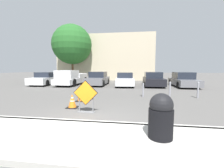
{
  "coord_description": "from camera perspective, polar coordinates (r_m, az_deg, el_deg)",
  "views": [
    {
      "loc": [
        1.53,
        -4.53,
        1.84
      ],
      "look_at": [
        -0.08,
        6.8,
        0.62
      ],
      "focal_mm": 24.0,
      "sensor_mm": 36.0,
      "label": 1
    }
  ],
  "objects": [
    {
      "name": "trash_bin",
      "position": [
        3.89,
        18.12,
        -11.41
      ],
      "size": [
        0.59,
        0.59,
        1.1
      ],
      "color": "black",
      "rests_on": "sidewalk_strip"
    },
    {
      "name": "parked_car_second",
      "position": [
        16.26,
        -5.35,
        1.92
      ],
      "size": [
        1.94,
        4.13,
        1.46
      ],
      "rotation": [
        0.0,
        0.0,
        3.12
      ],
      "color": "slate",
      "rests_on": "ground_plane"
    },
    {
      "name": "traffic_cone_second",
      "position": [
        8.57,
        -11.82,
        -3.82
      ],
      "size": [
        0.51,
        0.51,
        0.8
      ],
      "color": "black",
      "rests_on": "ground_plane"
    },
    {
      "name": "pickup_truck",
      "position": [
        16.82,
        -15.41,
        2.07
      ],
      "size": [
        2.13,
        5.31,
        1.62
      ],
      "rotation": [
        0.0,
        0.0,
        3.11
      ],
      "color": "silver",
      "rests_on": "ground_plane"
    },
    {
      "name": "traffic_cone_fourth",
      "position": [
        11.68,
        -8.49,
        -1.44
      ],
      "size": [
        0.41,
        0.41,
        0.68
      ],
      "color": "black",
      "rests_on": "ground_plane"
    },
    {
      "name": "traffic_cone_nearest",
      "position": [
        7.25,
        -14.91,
        -6.31
      ],
      "size": [
        0.5,
        0.5,
        0.64
      ],
      "color": "black",
      "rests_on": "ground_plane"
    },
    {
      "name": "parked_car_fifth",
      "position": [
        16.59,
        25.5,
        1.38
      ],
      "size": [
        1.97,
        4.61,
        1.44
      ],
      "rotation": [
        0.0,
        0.0,
        3.15
      ],
      "color": "slate",
      "rests_on": "ground_plane"
    },
    {
      "name": "parked_car_nearest",
      "position": [
        18.18,
        -23.82,
        1.8
      ],
      "size": [
        2.02,
        4.36,
        1.39
      ],
      "rotation": [
        0.0,
        0.0,
        3.17
      ],
      "color": "white",
      "rests_on": "ground_plane"
    },
    {
      "name": "bollard_second",
      "position": [
        10.08,
        21.2,
        -1.83
      ],
      "size": [
        0.12,
        0.12,
        1.0
      ],
      "color": "gray",
      "rests_on": "ground_plane"
    },
    {
      "name": "ground_plane",
      "position": [
        14.73,
        2.07,
        -1.11
      ],
      "size": [
        96.0,
        96.0,
        0.0
      ],
      "primitive_type": "plane",
      "color": "#565451"
    },
    {
      "name": "bollard_third",
      "position": [
        10.57,
        29.96,
        -1.84
      ],
      "size": [
        0.12,
        0.12,
        1.01
      ],
      "color": "gray",
      "rests_on": "ground_plane"
    },
    {
      "name": "bollard_nearest",
      "position": [
        9.84,
        11.77,
        -2.09
      ],
      "size": [
        0.12,
        0.12,
        0.88
      ],
      "color": "gray",
      "rests_on": "ground_plane"
    },
    {
      "name": "sidewalk_strip",
      "position": [
        4.15,
        -15.33,
        -19.45
      ],
      "size": [
        24.95,
        2.23,
        0.14
      ],
      "color": "#ADAAA3",
      "rests_on": "ground_plane"
    },
    {
      "name": "building_facade_backdrop",
      "position": [
        25.24,
        -2.1,
        9.83
      ],
      "size": [
        15.08,
        5.0,
        7.0
      ],
      "color": "beige",
      "rests_on": "ground_plane"
    },
    {
      "name": "parked_car_third",
      "position": [
        15.64,
        4.91,
        1.69
      ],
      "size": [
        2.0,
        4.5,
        1.39
      ],
      "rotation": [
        0.0,
        0.0,
        3.2
      ],
      "color": "silver",
      "rests_on": "ground_plane"
    },
    {
      "name": "parked_car_fourth",
      "position": [
        16.12,
        15.39,
        1.65
      ],
      "size": [
        1.94,
        4.52,
        1.44
      ],
      "rotation": [
        0.0,
        0.0,
        3.13
      ],
      "color": "black",
      "rests_on": "ground_plane"
    },
    {
      "name": "traffic_cone_third",
      "position": [
        10.13,
        -10.64,
        -2.3
      ],
      "size": [
        0.39,
        0.39,
        0.79
      ],
      "color": "black",
      "rests_on": "ground_plane"
    },
    {
      "name": "curb_lip",
      "position": [
        5.1,
        -10.22,
        -14.34
      ],
      "size": [
        24.95,
        0.2,
        0.14
      ],
      "color": "#ADAAA3",
      "rests_on": "ground_plane"
    },
    {
      "name": "road_closed_sign",
      "position": [
        6.27,
        -10.0,
        -4.37
      ],
      "size": [
        1.04,
        0.2,
        1.35
      ],
      "color": "black",
      "rests_on": "ground_plane"
    },
    {
      "name": "street_tree_behind_lot",
      "position": [
        22.72,
        -14.98,
        14.31
      ],
      "size": [
        5.57,
        5.57,
        7.96
      ],
      "color": "#513823",
      "rests_on": "ground_plane"
    }
  ]
}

